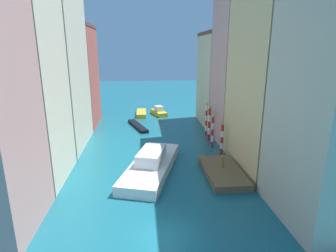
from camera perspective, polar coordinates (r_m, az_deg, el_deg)
ground_plane at (r=42.95m, az=-3.51°, el=-1.70°), size 154.00×154.00×0.00m
building_left_1 at (r=29.14m, az=-28.20°, el=8.79°), size 6.65×8.30×20.36m
building_left_2 at (r=38.78m, az=-22.49°, el=10.65°), size 6.65×11.56×20.34m
building_left_3 at (r=49.31m, az=-18.71°, el=9.63°), size 6.65×9.85×16.63m
building_right_1 at (r=31.17m, az=20.83°, el=9.47°), size 6.65×11.17×19.86m
building_right_2 at (r=39.91m, az=14.94°, el=12.88°), size 6.65×7.94×22.40m
building_right_3 at (r=48.84m, az=10.96°, el=9.49°), size 6.65×10.34×15.58m
waterfront_dock at (r=29.70m, az=11.31°, el=-9.34°), size 3.71×7.68×0.72m
person_on_dock at (r=29.70m, az=11.13°, el=-7.25°), size 0.36×0.36×1.38m
mooring_pole_0 at (r=34.67m, az=11.12°, el=-2.47°), size 0.38×0.38×4.20m
mooring_pole_1 at (r=36.90m, az=9.22°, el=-1.03°), size 0.32×0.32×4.52m
mooring_pole_2 at (r=39.76m, az=8.54°, el=0.61°), size 0.39×0.39×5.05m
mooring_pole_3 at (r=41.88m, az=7.94°, el=1.38°), size 0.33×0.33×5.04m
vaporetto_white at (r=30.02m, az=-3.44°, el=-7.89°), size 7.30×12.93×2.37m
gondola_black at (r=46.86m, az=-6.30°, el=0.02°), size 3.58×7.97×0.50m
motorboat_0 at (r=55.53m, az=-1.90°, el=2.97°), size 3.30×5.44×1.81m
motorboat_1 at (r=55.56m, az=-5.53°, el=2.65°), size 1.92×6.13×0.78m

